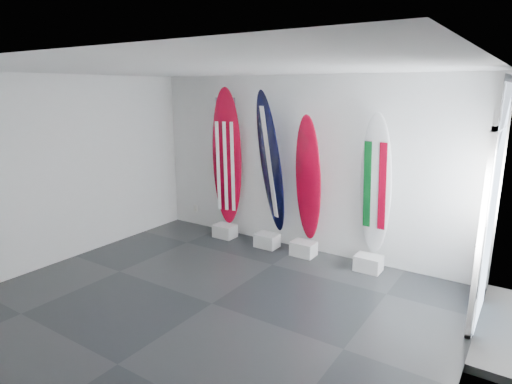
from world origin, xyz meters
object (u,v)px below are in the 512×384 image
Objects in this scene: surfboard_swiss at (308,179)px; surfboard_italy at (376,186)px; surfboard_navy at (271,164)px; surfboard_usa at (227,158)px.

surfboard_italy is (1.14, 0.00, 0.03)m from surfboard_swiss.
surfboard_navy is 1.19× the size of surfboard_swiss.
surfboard_swiss is at bearing -14.03° from surfboard_usa.
surfboard_italy is at bearing 5.57° from surfboard_swiss.
surfboard_usa is at bearing -174.43° from surfboard_swiss.
surfboard_usa reaches higher than surfboard_italy.
surfboard_italy is at bearing -14.03° from surfboard_usa.
surfboard_swiss is (0.73, 0.00, -0.19)m from surfboard_navy.
surfboard_usa is 1.19× the size of surfboard_swiss.
surfboard_navy is (0.95, 0.00, -0.02)m from surfboard_usa.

